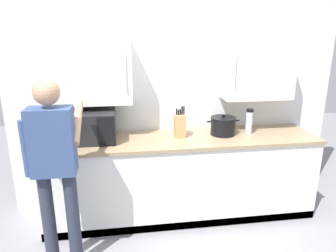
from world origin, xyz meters
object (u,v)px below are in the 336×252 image
(knife_block, at_px, (180,125))
(stock_pot, at_px, (223,126))
(thermos_flask, at_px, (249,121))
(microwave_oven, at_px, (82,127))
(person_figure, at_px, (55,162))

(knife_block, bearing_deg, stock_pot, -0.71)
(stock_pot, bearing_deg, knife_block, 179.29)
(knife_block, xyz_separation_m, thermos_flask, (0.77, -0.02, 0.01))
(microwave_oven, relative_size, stock_pot, 2.29)
(microwave_oven, height_order, stock_pot, microwave_oven)
(stock_pot, distance_m, person_figure, 1.78)
(knife_block, xyz_separation_m, person_figure, (-1.15, -0.72, -0.05))
(stock_pot, bearing_deg, person_figure, -156.31)
(microwave_oven, bearing_deg, knife_block, 0.57)
(microwave_oven, xyz_separation_m, thermos_flask, (1.78, -0.01, -0.01))
(knife_block, height_order, thermos_flask, knife_block)
(stock_pot, xyz_separation_m, person_figure, (-1.63, -0.72, -0.02))
(knife_block, height_order, person_figure, person_figure)
(microwave_oven, bearing_deg, person_figure, -101.28)
(microwave_oven, height_order, person_figure, person_figure)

